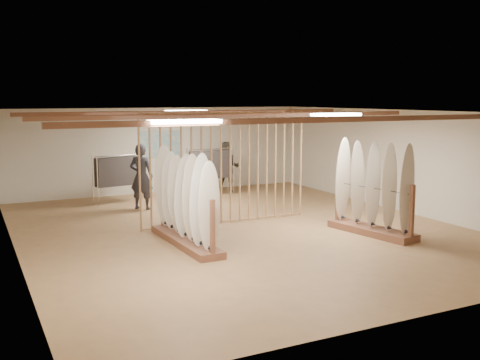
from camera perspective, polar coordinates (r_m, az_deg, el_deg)
name	(u,v)px	position (r m, az deg, el deg)	size (l,w,h in m)	color
floor	(240,229)	(13.49, 0.00, -5.05)	(12.00, 12.00, 0.00)	#A67C50
ceiling	(240,112)	(13.12, 0.00, 6.93)	(12.00, 12.00, 0.00)	gray
wall_back	(160,150)	(18.77, -8.14, 3.01)	(12.00, 12.00, 0.00)	beige
wall_front	(428,222)	(8.36, 18.55, -4.03)	(12.00, 12.00, 0.00)	beige
wall_left	(13,186)	(11.92, -22.10, -0.60)	(12.00, 12.00, 0.00)	beige
wall_right	(403,161)	(16.07, 16.21, 1.86)	(12.00, 12.00, 0.00)	beige
ceiling_slats	(240,115)	(13.13, 0.00, 6.58)	(9.50, 6.12, 0.10)	brown
light_panels	(240,115)	(13.13, 0.00, 6.67)	(1.20, 0.35, 0.06)	white
bamboo_partition	(226,168)	(13.95, -1.45, 1.24)	(4.45, 0.05, 2.78)	tan
poster	(160,144)	(18.73, -8.14, 3.61)	(1.40, 0.03, 0.90)	teal
rack_left	(185,213)	(12.04, -5.58, -3.36)	(0.62, 2.89, 2.01)	brown
rack_right	(372,203)	(13.26, 13.31, -2.28)	(0.99, 2.33, 2.15)	brown
clothing_rack_a	(117,171)	(16.98, -12.38, 0.87)	(1.37, 0.58, 1.49)	silver
clothing_rack_b	(210,164)	(17.96, -3.02, 1.59)	(1.45, 0.40, 1.55)	silver
shopper_a	(141,172)	(15.97, -10.00, 0.78)	(0.77, 0.52, 2.11)	#2A2A32
shopper_b	(227,164)	(18.59, -1.31, 1.65)	(0.92, 0.72, 1.91)	#3B382E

